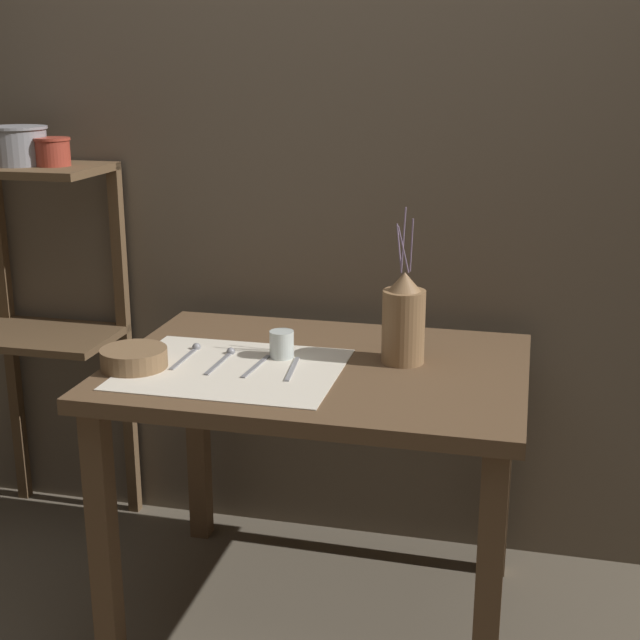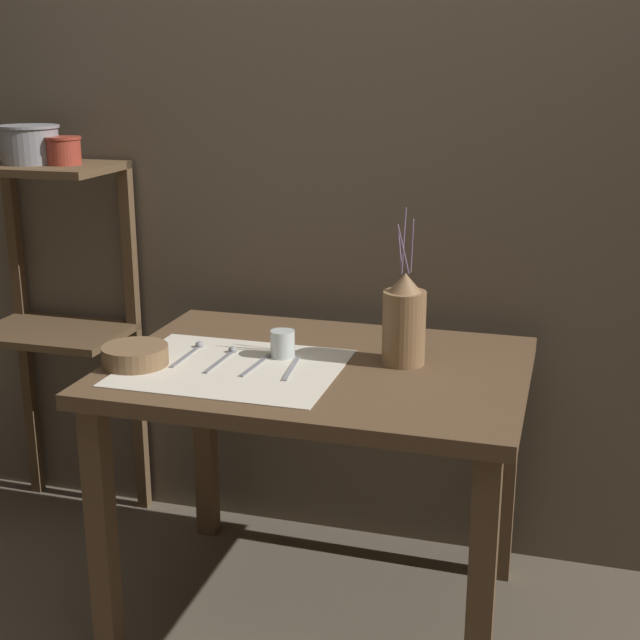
# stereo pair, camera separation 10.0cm
# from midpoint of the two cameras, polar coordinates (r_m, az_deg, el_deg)

# --- Properties ---
(ground_plane) EXTENTS (12.00, 12.00, 0.00)m
(ground_plane) POSITION_cam_midpoint_polar(r_m,az_deg,el_deg) (2.69, -1.21, -18.15)
(ground_plane) COLOR brown
(stone_wall_back) EXTENTS (7.00, 0.06, 2.40)m
(stone_wall_back) POSITION_cam_midpoint_polar(r_m,az_deg,el_deg) (2.72, 1.36, 9.56)
(stone_wall_back) COLOR brown
(stone_wall_back) RESTS_ON ground_plane
(wooden_table) EXTENTS (1.08, 0.79, 0.75)m
(wooden_table) POSITION_cam_midpoint_polar(r_m,az_deg,el_deg) (2.38, -1.30, -5.25)
(wooden_table) COLOR brown
(wooden_table) RESTS_ON ground_plane
(wooden_shelf_unit) EXTENTS (0.47, 0.32, 1.21)m
(wooden_shelf_unit) POSITION_cam_midpoint_polar(r_m,az_deg,el_deg) (3.00, -18.10, 2.29)
(wooden_shelf_unit) COLOR brown
(wooden_shelf_unit) RESTS_ON ground_plane
(linen_cloth) EXTENTS (0.55, 0.45, 0.00)m
(linen_cloth) POSITION_cam_midpoint_polar(r_m,az_deg,el_deg) (2.32, -6.85, -3.14)
(linen_cloth) COLOR beige
(linen_cloth) RESTS_ON wooden_table
(pitcher_with_flowers) EXTENTS (0.11, 0.11, 0.41)m
(pitcher_with_flowers) POSITION_cam_midpoint_polar(r_m,az_deg,el_deg) (2.33, 4.15, -0.07)
(pitcher_with_flowers) COLOR olive
(pitcher_with_flowers) RESTS_ON wooden_table
(wooden_bowl) EXTENTS (0.17, 0.17, 0.05)m
(wooden_bowl) POSITION_cam_midpoint_polar(r_m,az_deg,el_deg) (2.36, -13.02, -2.42)
(wooden_bowl) COLOR brown
(wooden_bowl) RESTS_ON wooden_table
(glass_tumbler_near) EXTENTS (0.07, 0.07, 0.07)m
(glass_tumbler_near) POSITION_cam_midpoint_polar(r_m,az_deg,el_deg) (2.38, -3.67, -1.57)
(glass_tumbler_near) COLOR silver
(glass_tumbler_near) RESTS_ON wooden_table
(spoon_outer) EXTENTS (0.02, 0.19, 0.02)m
(spoon_outer) POSITION_cam_midpoint_polar(r_m,az_deg,el_deg) (2.45, -9.36, -2.01)
(spoon_outer) COLOR gray
(spoon_outer) RESTS_ON wooden_table
(spoon_inner) EXTENTS (0.02, 0.19, 0.02)m
(spoon_inner) POSITION_cam_midpoint_polar(r_m,az_deg,el_deg) (2.40, -7.21, -2.32)
(spoon_inner) COLOR gray
(spoon_inner) RESTS_ON wooden_table
(fork_inner) EXTENTS (0.03, 0.18, 0.00)m
(fork_inner) POSITION_cam_midpoint_polar(r_m,az_deg,el_deg) (2.32, -5.34, -2.97)
(fork_inner) COLOR gray
(fork_inner) RESTS_ON wooden_table
(knife_center) EXTENTS (0.03, 0.18, 0.00)m
(knife_center) POSITION_cam_midpoint_polar(r_m,az_deg,el_deg) (2.29, -3.04, -3.15)
(knife_center) COLOR gray
(knife_center) RESTS_ON wooden_table
(metal_pot_large) EXTENTS (0.19, 0.19, 0.12)m
(metal_pot_large) POSITION_cam_midpoint_polar(r_m,az_deg,el_deg) (2.91, -19.77, 10.53)
(metal_pot_large) COLOR gray
(metal_pot_large) RESTS_ON wooden_shelf_unit
(metal_pot_small) EXTENTS (0.11, 0.11, 0.08)m
(metal_pot_small) POSITION_cam_midpoint_polar(r_m,az_deg,el_deg) (2.85, -17.73, 10.29)
(metal_pot_small) COLOR #9E3828
(metal_pot_small) RESTS_ON wooden_shelf_unit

